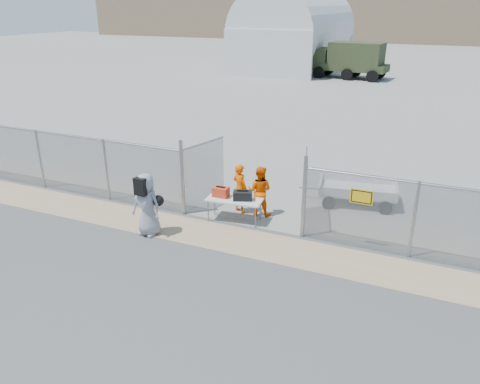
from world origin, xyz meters
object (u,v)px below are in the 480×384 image
at_px(visitor, 147,205).
at_px(utility_trailer, 357,192).
at_px(folding_table, 234,210).
at_px(security_worker_left, 240,188).
at_px(security_worker_right, 260,191).

xyz_separation_m(visitor, utility_trailer, (5.26, 4.81, -0.55)).
distance_m(visitor, utility_trailer, 7.15).
bearing_deg(folding_table, utility_trailer, 35.94).
distance_m(security_worker_left, utility_trailer, 4.11).
distance_m(folding_table, utility_trailer, 4.43).
height_order(visitor, utility_trailer, visitor).
bearing_deg(security_worker_right, utility_trailer, -145.87).
xyz_separation_m(folding_table, security_worker_left, (-0.10, 0.68, 0.46)).
height_order(security_worker_right, utility_trailer, security_worker_right).
height_order(folding_table, visitor, visitor).
relative_size(folding_table, security_worker_left, 1.04).
bearing_deg(security_worker_left, utility_trailer, -121.32).
xyz_separation_m(security_worker_left, security_worker_right, (0.66, 0.07, -0.00)).
height_order(security_worker_left, security_worker_right, security_worker_left).
bearing_deg(security_worker_right, folding_table, 48.67).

